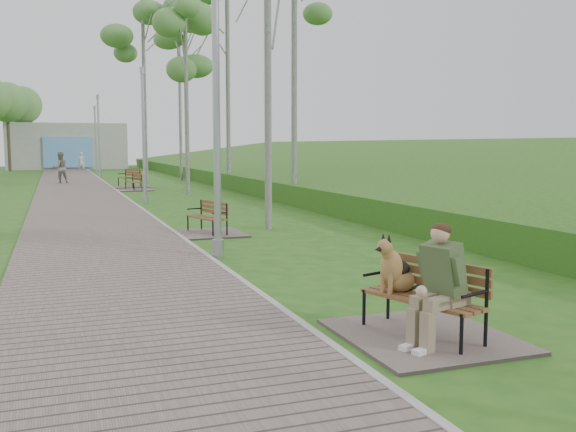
% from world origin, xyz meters
% --- Properties ---
extents(ground, '(120.00, 120.00, 0.00)m').
position_xyz_m(ground, '(0.00, 0.00, 0.00)').
color(ground, '#24531A').
rests_on(ground, ground).
extents(walkway, '(3.50, 67.00, 0.04)m').
position_xyz_m(walkway, '(-1.75, 21.50, 0.02)').
color(walkway, '#665953').
rests_on(walkway, ground).
extents(kerb, '(0.10, 67.00, 0.05)m').
position_xyz_m(kerb, '(0.00, 21.50, 0.03)').
color(kerb, '#999993').
rests_on(kerb, ground).
extents(embankment, '(14.00, 70.00, 1.60)m').
position_xyz_m(embankment, '(12.00, 20.00, 0.00)').
color(embankment, '#477923').
rests_on(embankment, ground).
extents(building_north, '(10.00, 5.20, 4.00)m').
position_xyz_m(building_north, '(-1.50, 50.97, 1.99)').
color(building_north, '#9E9E99').
rests_on(building_north, ground).
extents(bench_main, '(1.76, 1.95, 1.53)m').
position_xyz_m(bench_main, '(1.01, -3.74, 0.43)').
color(bench_main, '#665953').
rests_on(bench_main, ground).
extents(bench_second, '(1.60, 1.77, 0.98)m').
position_xyz_m(bench_second, '(0.70, 5.25, 0.18)').
color(bench_second, '#665953').
rests_on(bench_second, ground).
extents(bench_third, '(1.58, 1.75, 0.97)m').
position_xyz_m(bench_third, '(0.81, 21.02, 0.18)').
color(bench_third, '#665953').
rests_on(bench_third, ground).
extents(bench_far, '(1.82, 2.03, 1.12)m').
position_xyz_m(bench_far, '(0.88, 23.59, 0.21)').
color(bench_far, '#665953').
rests_on(bench_far, ground).
extents(lamp_post_near, '(0.23, 0.23, 5.93)m').
position_xyz_m(lamp_post_near, '(0.19, 2.09, 2.77)').
color(lamp_post_near, '#989BA0').
rests_on(lamp_post_near, ground).
extents(lamp_post_second, '(0.19, 0.19, 4.90)m').
position_xyz_m(lamp_post_second, '(0.41, 14.03, 2.29)').
color(lamp_post_second, '#989BA0').
rests_on(lamp_post_second, ground).
extents(lamp_post_third, '(0.21, 0.21, 5.33)m').
position_xyz_m(lamp_post_third, '(0.13, 33.64, 2.49)').
color(lamp_post_third, '#989BA0').
rests_on(lamp_post_third, ground).
extents(lamp_post_far, '(0.19, 0.19, 5.01)m').
position_xyz_m(lamp_post_far, '(0.36, 40.92, 2.34)').
color(lamp_post_far, '#989BA0').
rests_on(lamp_post_far, ground).
extents(pedestrian_near, '(0.61, 0.42, 1.60)m').
position_xyz_m(pedestrian_near, '(-0.70, 42.22, 0.80)').
color(pedestrian_near, beige).
rests_on(pedestrian_near, ground).
extents(pedestrian_far, '(0.98, 0.84, 1.74)m').
position_xyz_m(pedestrian_far, '(-2.36, 27.79, 0.87)').
color(pedestrian_far, gray).
rests_on(pedestrian_far, ground).
extents(birch_mid_a, '(2.38, 2.38, 8.63)m').
position_xyz_m(birch_mid_a, '(2.67, 17.39, 6.77)').
color(birch_mid_a, silver).
rests_on(birch_mid_a, ground).
extents(birch_mid_c, '(2.42, 2.42, 8.63)m').
position_xyz_m(birch_mid_c, '(3.16, 20.00, 6.78)').
color(birch_mid_c, silver).
rests_on(birch_mid_c, ground).
extents(birch_far_b, '(2.64, 2.64, 9.87)m').
position_xyz_m(birch_far_b, '(1.76, 23.67, 7.75)').
color(birch_far_b, silver).
rests_on(birch_far_b, ground).
extents(birch_far_c, '(2.50, 2.50, 10.82)m').
position_xyz_m(birch_far_c, '(4.51, 28.75, 8.50)').
color(birch_far_c, silver).
rests_on(birch_far_c, ground).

